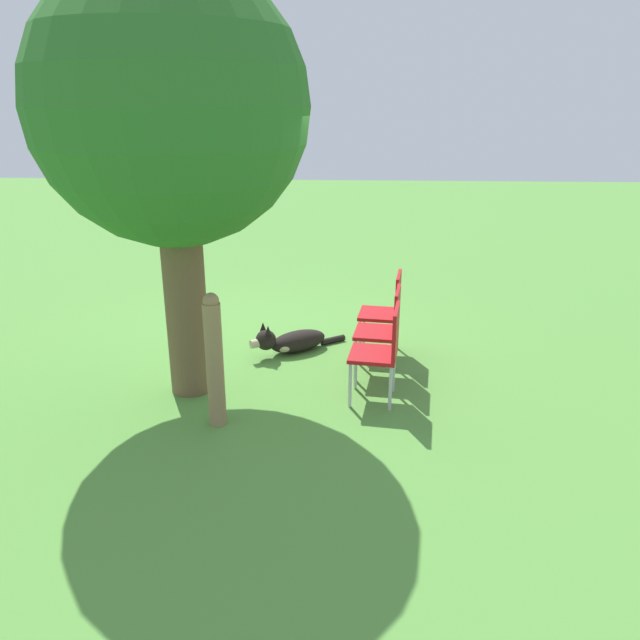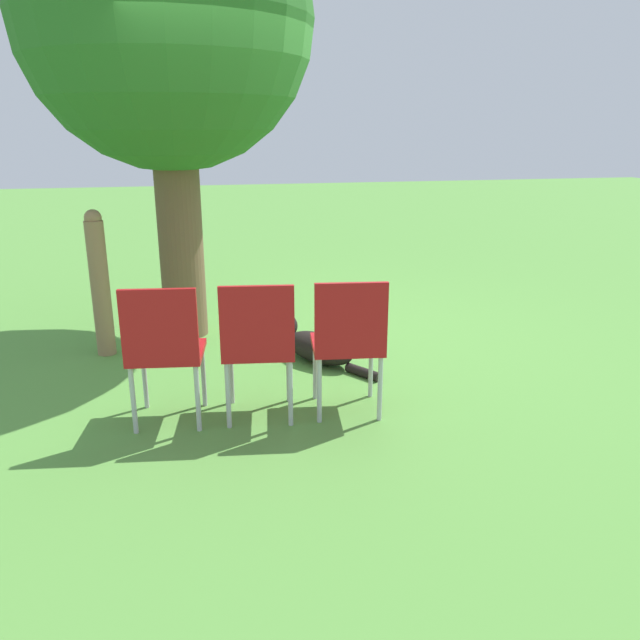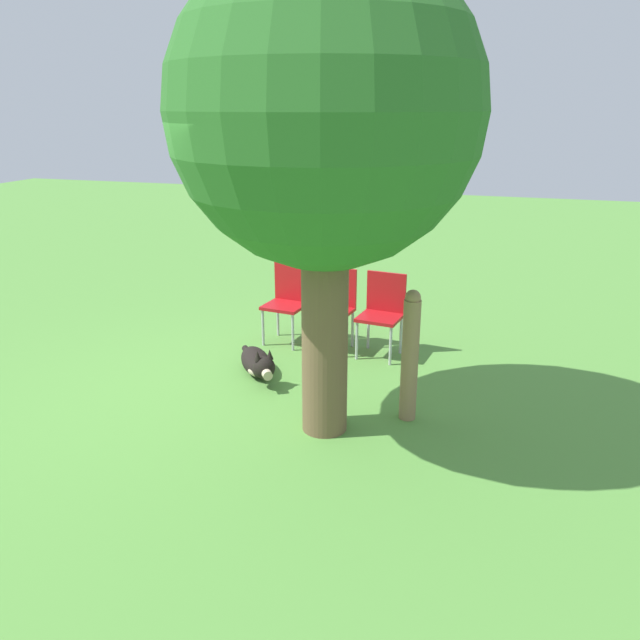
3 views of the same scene
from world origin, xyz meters
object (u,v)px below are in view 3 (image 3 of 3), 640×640
Objects in this scene: fence_post at (410,355)px; red_chair_2 at (382,309)px; red_chair_0 at (288,298)px; red_chair_1 at (334,303)px; oak_tree at (325,116)px; dog at (258,363)px.

fence_post reaches higher than red_chair_2.
red_chair_0 is 0.56m from red_chair_1.
fence_post reaches higher than red_chair_1.
oak_tree is 2.94m from red_chair_0.
dog is at bearing -20.52° from red_chair_1.
oak_tree reaches higher than red_chair_1.
dog is 0.86× the size of fence_post.
dog is 1.18m from red_chair_1.
fence_post is at bearing 44.12° from red_chair_1.
oak_tree is 3.18× the size of fence_post.
red_chair_2 is (0.05, 0.56, 0.00)m from red_chair_1.
red_chair_1 is 1.00× the size of red_chair_2.
red_chair_2 is (-1.80, 0.12, -2.01)m from oak_tree.
red_chair_0 is (-1.89, -1.00, -2.01)m from oak_tree.
oak_tree is at bearing 13.89° from dog.
oak_tree reaches higher than red_chair_2.
red_chair_2 is at bearing 176.19° from oak_tree.
red_chair_0 is at bearing -132.42° from fence_post.
fence_post is 1.50m from red_chair_2.
red_chair_2 is at bearing 92.86° from red_chair_1.
dog is 1.49m from red_chair_2.
red_chair_1 is at bearing 117.60° from dog.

